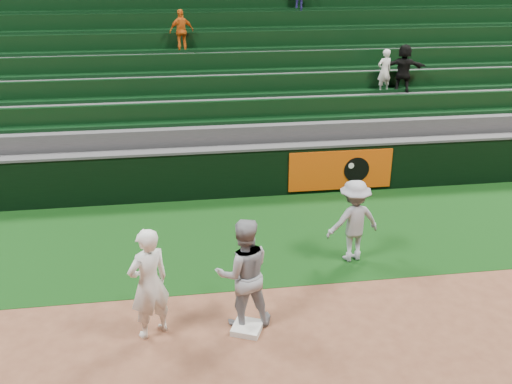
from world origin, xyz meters
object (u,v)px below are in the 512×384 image
first_base (247,328)px  first_baseman (149,283)px  baserunner (243,273)px  base_coach (354,221)px

first_base → first_baseman: (-1.49, 0.14, 0.87)m
first_base → first_baseman: first_baseman is taller
first_base → baserunner: baserunner is taller
first_base → base_coach: 3.15m
baserunner → base_coach: bearing=-147.2°
base_coach → first_base: bearing=30.2°
first_baseman → baserunner: size_ratio=1.00×
first_base → baserunner: size_ratio=0.24×
first_base → first_baseman: 1.73m
first_base → base_coach: size_ratio=0.27×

